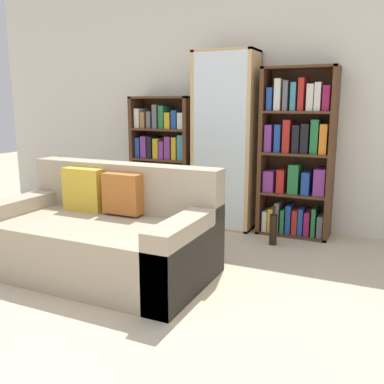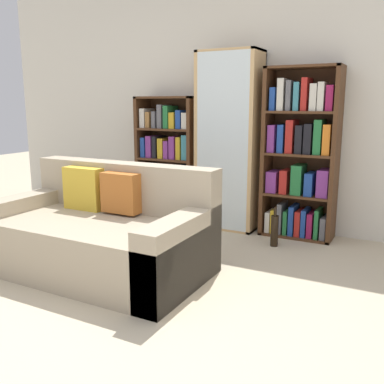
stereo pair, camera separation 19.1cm
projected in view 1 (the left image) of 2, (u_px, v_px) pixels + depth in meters
name	position (u px, v px, depth m)	size (l,w,h in m)	color
ground_plane	(119.00, 319.00, 2.66)	(16.00, 16.00, 0.00)	beige
wall_back	(246.00, 100.00, 4.56)	(6.71, 0.06, 2.70)	silver
couch	(103.00, 236.00, 3.38)	(1.73, 0.96, 0.83)	tan
bookshelf_left	(164.00, 161.00, 4.88)	(0.72, 0.32, 1.39)	#4C2D19
display_cabinet	(225.00, 143.00, 4.51)	(0.64, 0.36, 1.84)	tan
bookshelf_right	(297.00, 157.00, 4.23)	(0.71, 0.32, 1.66)	#4C2D19
wine_bottle	(273.00, 229.00, 4.04)	(0.07, 0.07, 0.38)	black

